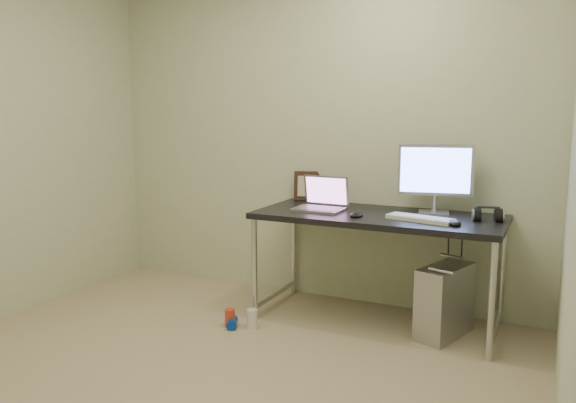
# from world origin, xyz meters

# --- Properties ---
(floor) EXTENTS (3.50, 3.50, 0.00)m
(floor) POSITION_xyz_m (0.00, 0.00, 0.00)
(floor) COLOR tan
(floor) RESTS_ON ground
(wall_back) EXTENTS (3.50, 0.02, 2.50)m
(wall_back) POSITION_xyz_m (0.00, 1.75, 1.25)
(wall_back) COLOR beige
(wall_back) RESTS_ON ground
(desk) EXTENTS (1.63, 0.71, 0.75)m
(desk) POSITION_xyz_m (0.62, 1.39, 0.67)
(desk) COLOR black
(desk) RESTS_ON ground
(tower_computer) EXTENTS (0.32, 0.48, 0.49)m
(tower_computer) POSITION_xyz_m (1.09, 1.34, 0.23)
(tower_computer) COLOR #BCBCC1
(tower_computer) RESTS_ON ground
(cable_a) EXTENTS (0.01, 0.16, 0.69)m
(cable_a) POSITION_xyz_m (1.04, 1.70, 0.40)
(cable_a) COLOR black
(cable_a) RESTS_ON ground
(cable_b) EXTENTS (0.02, 0.11, 0.71)m
(cable_b) POSITION_xyz_m (1.13, 1.68, 0.38)
(cable_b) COLOR black
(cable_b) RESTS_ON ground
(can_red) EXTENTS (0.09, 0.09, 0.12)m
(can_red) POSITION_xyz_m (-0.22, 0.87, 0.06)
(can_red) COLOR red
(can_red) RESTS_ON ground
(can_white) EXTENTS (0.08, 0.08, 0.13)m
(can_white) POSITION_xyz_m (-0.07, 0.91, 0.07)
(can_white) COLOR white
(can_white) RESTS_ON ground
(can_blue) EXTENTS (0.12, 0.14, 0.07)m
(can_blue) POSITION_xyz_m (-0.20, 0.86, 0.03)
(can_blue) COLOR #0A37A7
(can_blue) RESTS_ON ground
(laptop) EXTENTS (0.34, 0.28, 0.23)m
(laptop) POSITION_xyz_m (0.22, 1.39, 0.80)
(laptop) COLOR #BBBAC3
(laptop) RESTS_ON desk
(monitor) EXTENTS (0.49, 0.18, 0.46)m
(monitor) POSITION_xyz_m (0.96, 1.58, 1.02)
(monitor) COLOR #BBBAC3
(monitor) RESTS_ON desk
(keyboard) EXTENTS (0.44, 0.22, 0.03)m
(keyboard) POSITION_xyz_m (0.93, 1.28, 0.76)
(keyboard) COLOR silver
(keyboard) RESTS_ON desk
(mouse_right) EXTENTS (0.11, 0.14, 0.04)m
(mouse_right) POSITION_xyz_m (1.15, 1.23, 0.77)
(mouse_right) COLOR black
(mouse_right) RESTS_ON desk
(mouse_left) EXTENTS (0.09, 0.13, 0.04)m
(mouse_left) POSITION_xyz_m (0.53, 1.23, 0.77)
(mouse_left) COLOR black
(mouse_left) RESTS_ON desk
(headphones) EXTENTS (0.19, 0.11, 0.12)m
(headphones) POSITION_xyz_m (1.31, 1.45, 0.78)
(headphones) COLOR black
(headphones) RESTS_ON desk
(picture_frame) EXTENTS (0.29, 0.17, 0.23)m
(picture_frame) POSITION_xyz_m (0.00, 1.72, 0.86)
(picture_frame) COLOR black
(picture_frame) RESTS_ON desk
(webcam) EXTENTS (0.04, 0.04, 0.12)m
(webcam) POSITION_xyz_m (0.18, 1.68, 0.84)
(webcam) COLOR silver
(webcam) RESTS_ON desk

